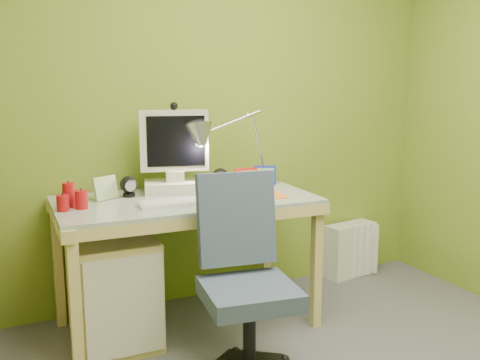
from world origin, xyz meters
name	(u,v)px	position (x,y,z in m)	size (l,w,h in m)	color
wall_back	(198,106)	(0.00, 1.60, 1.20)	(3.20, 0.01, 2.40)	olive
desk	(187,263)	(-0.22, 1.21, 0.37)	(1.37, 0.68, 0.73)	tan
monitor	(174,147)	(-0.22, 1.39, 0.99)	(0.38, 0.22, 0.51)	beige
speaker_left	(129,186)	(-0.49, 1.37, 0.79)	(0.09, 0.09, 0.11)	black
speaker_right	(220,178)	(0.05, 1.37, 0.79)	(0.10, 0.10, 0.12)	black
keyboard	(180,203)	(-0.30, 1.07, 0.74)	(0.42, 0.13, 0.02)	silver
mousepad	(261,196)	(0.16, 1.07, 0.74)	(0.26, 0.18, 0.01)	orange
mouse	(261,193)	(0.16, 1.07, 0.75)	(0.12, 0.08, 0.04)	white
amber_tumbler	(222,189)	(-0.04, 1.13, 0.78)	(0.07, 0.07, 0.10)	brown
candle_cluster	(70,196)	(-0.82, 1.22, 0.79)	(0.16, 0.14, 0.12)	#B20F14
photo_frame_red	(247,178)	(0.20, 1.33, 0.79)	(0.13, 0.02, 0.11)	#AE1612
photo_frame_blue	(265,175)	(0.34, 1.37, 0.79)	(0.13, 0.02, 0.11)	navy
photo_frame_green	(105,188)	(-0.62, 1.35, 0.80)	(0.14, 0.02, 0.12)	#98B37B
desk_lamp	(247,132)	(0.23, 1.39, 1.05)	(0.60, 0.26, 0.64)	silver
task_chair	(249,293)	(-0.15, 0.56, 0.42)	(0.46, 0.46, 0.84)	#3B4962
radiator	(350,250)	(1.08, 1.50, 0.18)	(0.37, 0.15, 0.37)	silver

